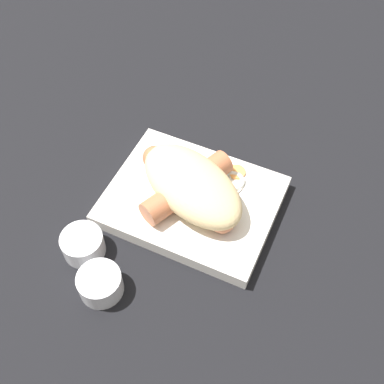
{
  "coord_description": "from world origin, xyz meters",
  "views": [
    {
      "loc": [
        -0.15,
        0.34,
        0.54
      ],
      "look_at": [
        0.0,
        0.0,
        0.03
      ],
      "focal_mm": 45.0,
      "sensor_mm": 36.0,
      "label": 1
    }
  ],
  "objects_px": {
    "sausage": "(187,188)",
    "condiment_cup_far": "(100,284)",
    "bread_roll": "(191,185)",
    "food_tray": "(192,201)",
    "condiment_cup_near": "(83,245)"
  },
  "relations": [
    {
      "from": "sausage",
      "to": "condiment_cup_far",
      "type": "height_order",
      "value": "sausage"
    },
    {
      "from": "bread_roll",
      "to": "sausage",
      "type": "distance_m",
      "value": 0.01
    },
    {
      "from": "condiment_cup_far",
      "to": "sausage",
      "type": "bearing_deg",
      "value": -104.26
    },
    {
      "from": "food_tray",
      "to": "bread_roll",
      "type": "relative_size",
      "value": 1.2
    },
    {
      "from": "food_tray",
      "to": "condiment_cup_far",
      "type": "relative_size",
      "value": 4.15
    },
    {
      "from": "sausage",
      "to": "condiment_cup_near",
      "type": "xyz_separation_m",
      "value": [
        0.09,
        0.12,
        -0.02
      ]
    },
    {
      "from": "bread_roll",
      "to": "sausage",
      "type": "bearing_deg",
      "value": 1.25
    },
    {
      "from": "food_tray",
      "to": "condiment_cup_near",
      "type": "distance_m",
      "value": 0.15
    },
    {
      "from": "bread_roll",
      "to": "condiment_cup_far",
      "type": "relative_size",
      "value": 3.45
    },
    {
      "from": "sausage",
      "to": "condiment_cup_near",
      "type": "bearing_deg",
      "value": 54.01
    },
    {
      "from": "condiment_cup_near",
      "to": "sausage",
      "type": "bearing_deg",
      "value": -125.99
    },
    {
      "from": "condiment_cup_far",
      "to": "condiment_cup_near",
      "type": "bearing_deg",
      "value": -37.94
    },
    {
      "from": "bread_roll",
      "to": "condiment_cup_far",
      "type": "distance_m",
      "value": 0.17
    },
    {
      "from": "bread_roll",
      "to": "condiment_cup_far",
      "type": "bearing_deg",
      "value": 73.89
    },
    {
      "from": "food_tray",
      "to": "condiment_cup_near",
      "type": "height_order",
      "value": "condiment_cup_near"
    }
  ]
}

